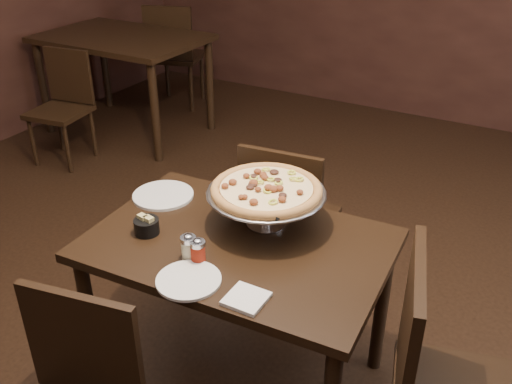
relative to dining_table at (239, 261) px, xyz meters
The scene contains 14 objects.
room 0.79m from the dining_table, 98.00° to the left, with size 6.04×7.04×2.84m.
dining_table is the anchor object (origin of this frame).
background_table 3.00m from the dining_table, 139.30° to the left, with size 1.31×0.87×0.82m.
pizza_stand 0.30m from the dining_table, 77.17° to the left, with size 0.47×0.47×0.19m.
parmesan_shaker 0.25m from the dining_table, 118.57° to the right, with size 0.06×0.06×0.10m.
pepper_flake_shaker 0.24m from the dining_table, 106.87° to the right, with size 0.06×0.06×0.10m.
packet_caddy 0.38m from the dining_table, 159.72° to the right, with size 0.10×0.10×0.08m.
napkin_stack 0.37m from the dining_table, 54.76° to the right, with size 0.13×0.13×0.01m, color white.
plate_left 0.49m from the dining_table, 163.50° to the left, with size 0.26×0.26×0.01m, color silver.
plate_near 0.32m from the dining_table, 93.72° to the right, with size 0.23×0.23×0.01m, color silver.
serving_spatula 0.31m from the dining_table, ahead, with size 0.13×0.13×0.02m.
chair_far 0.63m from the dining_table, 98.26° to the left, with size 0.44×0.44×0.87m.
bg_chair_far 3.49m from the dining_table, 130.81° to the left, with size 0.56×0.56×0.96m.
bg_chair_near 2.65m from the dining_table, 150.84° to the left, with size 0.44×0.44×0.83m.
Camera 1 is at (1.02, -1.58, 1.92)m, focal length 40.00 mm.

